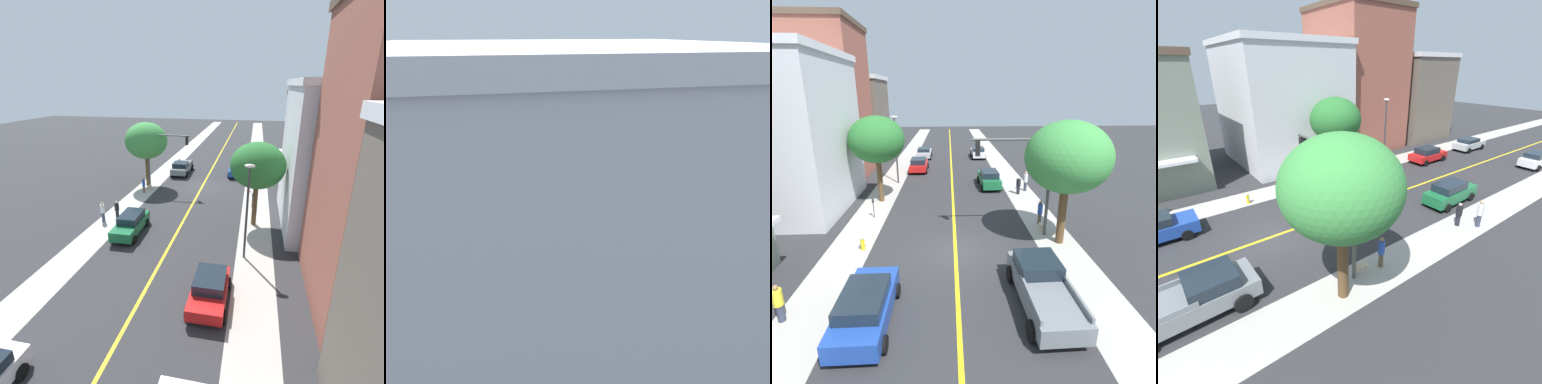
# 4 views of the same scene
# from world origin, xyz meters

# --- Properties ---
(ground_plane) EXTENTS (140.00, 140.00, 0.00)m
(ground_plane) POSITION_xyz_m (0.00, 0.00, 0.00)
(ground_plane) COLOR #2D2D30
(sidewalk_left) EXTENTS (2.55, 126.00, 0.01)m
(sidewalk_left) POSITION_xyz_m (-6.21, 0.00, 0.00)
(sidewalk_left) COLOR #ADA8A0
(sidewalk_left) RESTS_ON ground
(sidewalk_right) EXTENTS (2.55, 126.00, 0.01)m
(sidewalk_right) POSITION_xyz_m (6.21, 0.00, 0.00)
(sidewalk_right) COLOR #ADA8A0
(sidewalk_right) RESTS_ON ground
(road_centerline_stripe) EXTENTS (0.20, 126.00, 0.00)m
(road_centerline_stripe) POSITION_xyz_m (0.00, 0.00, 0.00)
(road_centerline_stripe) COLOR yellow
(road_centerline_stripe) RESTS_ON ground
(corner_shop_building) EXTENTS (11.93, 10.59, 11.74)m
(corner_shop_building) POSITION_xyz_m (-14.17, 7.90, 5.88)
(corner_shop_building) COLOR silver
(corner_shop_building) RESTS_ON ground
(street_tree_left_near) EXTENTS (4.83, 4.83, 7.35)m
(street_tree_left_near) POSITION_xyz_m (6.39, 0.87, 5.27)
(street_tree_left_near) COLOR brown
(street_tree_left_near) RESTS_ON ground
(street_tree_right_corner) EXTENTS (4.43, 4.43, 7.09)m
(street_tree_right_corner) POSITION_xyz_m (-6.04, 9.05, 5.18)
(street_tree_right_corner) COLOR brown
(street_tree_right_corner) RESTS_ON ground
(fire_hydrant) EXTENTS (0.44, 0.24, 0.83)m
(fire_hydrant) POSITION_xyz_m (-5.39, 0.52, 0.41)
(fire_hydrant) COLOR yellow
(fire_hydrant) RESTS_ON ground
(parking_meter) EXTENTS (0.12, 0.18, 1.45)m
(parking_meter) POSITION_xyz_m (-5.83, 5.34, 0.95)
(parking_meter) COLOR #4C4C51
(parking_meter) RESTS_ON ground
(traffic_light_mast) EXTENTS (4.89, 0.32, 6.65)m
(traffic_light_mast) POSITION_xyz_m (4.35, 1.94, 4.41)
(traffic_light_mast) COLOR #474C47
(traffic_light_mast) RESTS_ON ground
(street_lamp) EXTENTS (0.70, 0.36, 6.68)m
(street_lamp) POSITION_xyz_m (-5.48, 14.47, 4.11)
(street_lamp) COLOR #38383D
(street_lamp) RESTS_ON ground
(blue_sedan_left_curb) EXTENTS (2.12, 4.66, 1.57)m
(blue_sedan_left_curb) POSITION_xyz_m (-3.63, -5.54, 0.82)
(blue_sedan_left_curb) COLOR #1E429E
(blue_sedan_left_curb) RESTS_ON ground
(green_sedan_right_curb) EXTENTS (2.03, 4.59, 1.64)m
(green_sedan_right_curb) POSITION_xyz_m (3.59, 12.72, 0.85)
(green_sedan_right_curb) COLOR #196638
(green_sedan_right_curb) RESTS_ON ground
(grey_pickup_truck) EXTENTS (2.34, 5.50, 1.71)m
(grey_pickup_truck) POSITION_xyz_m (3.62, -4.68, 0.88)
(grey_pickup_truck) COLOR slate
(grey_pickup_truck) RESTS_ON ground
(pedestrian_blue_shirt) EXTENTS (0.34, 0.34, 1.73)m
(pedestrian_blue_shirt) POSITION_xyz_m (5.94, 3.58, 0.92)
(pedestrian_blue_shirt) COLOR brown
(pedestrian_blue_shirt) RESTS_ON ground
(pedestrian_black_shirt) EXTENTS (0.39, 0.39, 1.61)m
(pedestrian_black_shirt) POSITION_xyz_m (5.93, 10.29, 0.84)
(pedestrian_black_shirt) COLOR black
(pedestrian_black_shirt) RESTS_ON ground
(pedestrian_yellow_shirt) EXTENTS (0.39, 0.39, 1.66)m
(pedestrian_yellow_shirt) POSITION_xyz_m (-7.10, -5.24, 0.86)
(pedestrian_yellow_shirt) COLOR #33384C
(pedestrian_yellow_shirt) RESTS_ON ground
(pedestrian_white_shirt) EXTENTS (0.37, 0.37, 1.84)m
(pedestrian_white_shirt) POSITION_xyz_m (6.81, 11.22, 0.97)
(pedestrian_white_shirt) COLOR #33384C
(pedestrian_white_shirt) RESTS_ON ground
(small_dog) EXTENTS (0.39, 0.84, 0.62)m
(small_dog) POSITION_xyz_m (5.72, 2.48, 0.41)
(small_dog) COLOR #C6B28C
(small_dog) RESTS_ON ground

